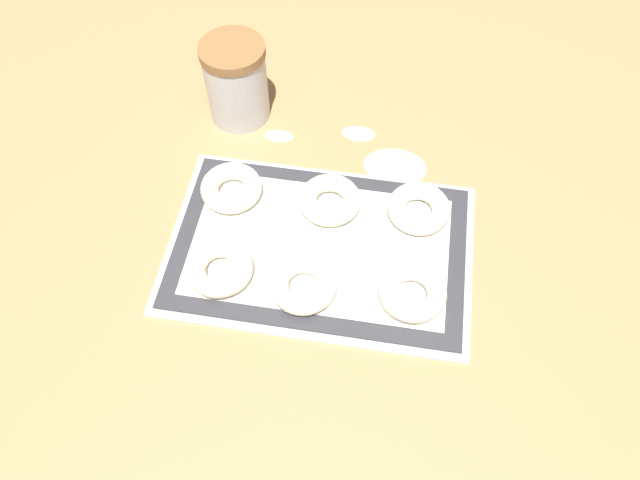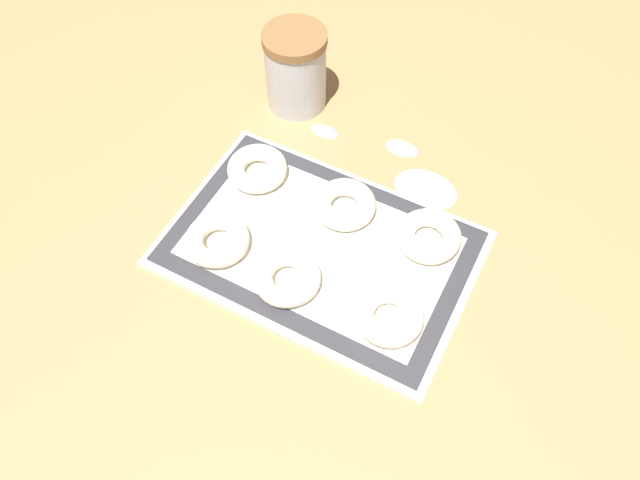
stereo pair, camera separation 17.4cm
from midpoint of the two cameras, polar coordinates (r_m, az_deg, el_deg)
The scene contains 13 objects.
ground_plane at distance 0.98m, azimuth 5.52°, elevation -2.43°, with size 2.80×2.80×0.00m, color #A87F51.
baking_tray at distance 0.98m, azimuth 5.00°, elevation -1.39°, with size 0.48×0.32×0.01m.
baking_mat at distance 0.98m, azimuth 5.02°, elevation -1.23°, with size 0.46×0.30×0.00m.
bagel_front_left at distance 0.97m, azimuth -4.41°, elevation -0.70°, with size 0.10×0.10×0.03m.
bagel_front_center at distance 0.93m, azimuth 2.28°, elevation -4.18°, with size 0.10×0.10×0.03m.
bagel_front_right at distance 0.92m, azimuth 11.79°, elevation -7.58°, with size 0.10×0.10×0.03m.
bagel_back_left at distance 1.05m, azimuth -1.09°, elevation 5.95°, with size 0.10×0.10×0.03m.
bagel_back_center at distance 1.01m, azimuth 7.18°, elevation 2.60°, with size 0.10×0.10×0.03m.
bagel_back_right at distance 1.00m, azimuth 14.85°, elevation -0.33°, with size 0.10×0.10×0.03m.
flour_canister at distance 1.14m, azimuth 2.20°, elevation 14.85°, with size 0.11×0.11×0.15m.
flour_patch_near at distance 1.09m, azimuth 14.17°, elevation 3.99°, with size 0.11×0.08×0.00m.
flour_patch_far at distance 1.14m, azimuth 11.89°, elevation 7.72°, with size 0.06×0.04×0.00m.
flour_patch_side at distance 1.14m, azimuth 4.77°, elevation 9.39°, with size 0.05×0.03×0.00m.
Camera 2 is at (0.23, -0.46, 0.83)m, focal length 35.00 mm.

